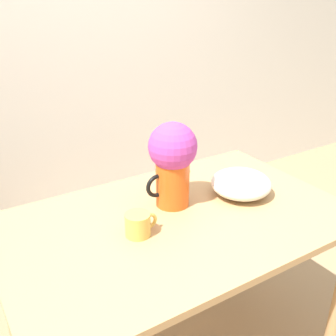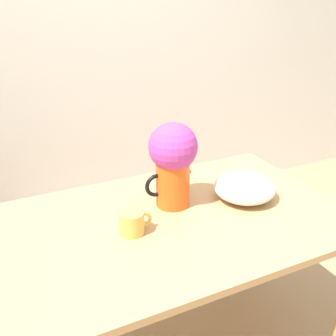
% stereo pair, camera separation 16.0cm
% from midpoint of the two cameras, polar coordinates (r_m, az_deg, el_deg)
% --- Properties ---
extents(wall_back, '(8.00, 0.05, 2.60)m').
position_cam_midpoint_polar(wall_back, '(2.81, -16.06, 17.02)').
color(wall_back, silver).
rests_on(wall_back, ground_plane).
extents(table, '(1.40, 0.87, 0.78)m').
position_cam_midpoint_polar(table, '(1.65, -1.48, -10.40)').
color(table, tan).
rests_on(table, ground_plane).
extents(flower_vase, '(0.23, 0.20, 0.36)m').
position_cam_midpoint_polar(flower_vase, '(1.60, -2.20, 1.35)').
color(flower_vase, '#E05619').
rests_on(flower_vase, table).
extents(coffee_mug, '(0.13, 0.10, 0.09)m').
position_cam_midpoint_polar(coffee_mug, '(1.48, -7.44, -8.20)').
color(coffee_mug, gold).
rests_on(coffee_mug, table).
extents(white_bowl, '(0.27, 0.27, 0.11)m').
position_cam_midpoint_polar(white_bowl, '(1.76, 8.00, -2.30)').
color(white_bowl, silver).
rests_on(white_bowl, table).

